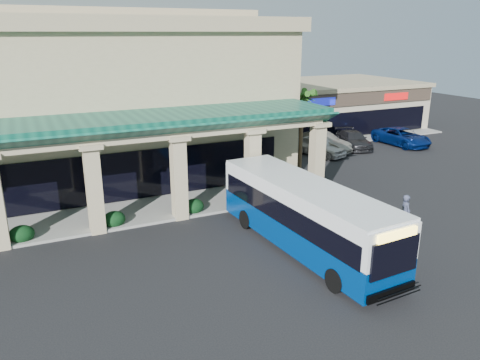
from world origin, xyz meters
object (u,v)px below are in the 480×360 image
transit_bus (304,217)px  pedestrian (406,213)px  car_silver (319,146)px  car_gray (401,137)px  car_red (353,140)px  car_white (322,142)px

transit_bus → pedestrian: (5.98, -0.43, -0.65)m
car_silver → pedestrian: bearing=-126.0°
car_gray → car_red: bearing=163.4°
car_gray → pedestrian: bearing=-136.4°
car_red → car_gray: size_ratio=0.89×
car_silver → car_red: (4.40, 0.98, -0.09)m
car_red → car_silver: bearing=-151.8°
car_silver → car_white: 1.23m
car_silver → car_white: car_white is taller
pedestrian → car_silver: 15.87m
car_white → car_gray: 8.19m
pedestrian → car_gray: size_ratio=0.35×
pedestrian → car_red: pedestrian is taller
transit_bus → car_white: 19.50m
pedestrian → car_white: 16.97m
car_red → car_gray: (4.63, -1.08, 0.06)m
pedestrian → car_red: bearing=-14.0°
transit_bus → car_red: bearing=42.2°
transit_bus → pedestrian: 6.03m
car_white → car_gray: car_white is taller
car_red → car_gray: car_gray is taller
car_red → car_gray: bearing=2.5°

